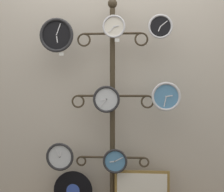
{
  "coord_description": "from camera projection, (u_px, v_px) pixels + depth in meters",
  "views": [
    {
      "loc": [
        0.21,
        -2.35,
        1.17
      ],
      "look_at": [
        0.0,
        0.36,
        1.08
      ],
      "focal_mm": 50.0,
      "sensor_mm": 36.0,
      "label": 1
    }
  ],
  "objects": [
    {
      "name": "clock_middle_center",
      "position": [
        106.0,
        99.0,
        2.68
      ],
      "size": [
        0.23,
        0.04,
        0.23
      ],
      "color": "silver"
    },
    {
      "name": "clock_top_left",
      "position": [
        57.0,
        35.0,
        2.69
      ],
      "size": [
        0.3,
        0.04,
        0.3
      ],
      "color": "black"
    },
    {
      "name": "clock_top_center",
      "position": [
        114.0,
        27.0,
        2.66
      ],
      "size": [
        0.2,
        0.04,
        0.2
      ],
      "color": "silver"
    },
    {
      "name": "picture_frame",
      "position": [
        142.0,
        192.0,
        2.73
      ],
      "size": [
        0.48,
        0.02,
        0.37
      ],
      "color": "olive",
      "rests_on": "low_shelf"
    },
    {
      "name": "clock_bottom_center",
      "position": [
        115.0,
        161.0,
        2.69
      ],
      "size": [
        0.21,
        0.04,
        0.21
      ],
      "color": "#4C84B2"
    },
    {
      "name": "clock_middle_right",
      "position": [
        166.0,
        97.0,
        2.62
      ],
      "size": [
        0.25,
        0.04,
        0.25
      ],
      "color": "#4C84B2"
    },
    {
      "name": "shop_wall",
      "position": [
        114.0,
        62.0,
        2.92
      ],
      "size": [
        4.4,
        0.04,
        2.8
      ],
      "color": "#BCB2A3",
      "rests_on": "ground_plane"
    },
    {
      "name": "clock_bottom_left",
      "position": [
        60.0,
        157.0,
        2.73
      ],
      "size": [
        0.25,
        0.04,
        0.25
      ],
      "color": "silver"
    },
    {
      "name": "price_tag_mid",
      "position": [
        117.0,
        40.0,
        2.65
      ],
      "size": [
        0.04,
        0.0,
        0.03
      ],
      "color": "white"
    },
    {
      "name": "vinyl_record",
      "position": [
        73.0,
        191.0,
        2.79
      ],
      "size": [
        0.35,
        0.01,
        0.35
      ],
      "color": "black",
      "rests_on": "low_shelf"
    },
    {
      "name": "display_stand",
      "position": [
        112.0,
        137.0,
        2.78
      ],
      "size": [
        0.74,
        0.4,
        1.94
      ],
      "color": "#382D1E",
      "rests_on": "ground_plane"
    },
    {
      "name": "price_tag_upper",
      "position": [
        61.0,
        54.0,
        2.69
      ],
      "size": [
        0.04,
        0.0,
        0.03
      ],
      "color": "white"
    },
    {
      "name": "clock_top_right",
      "position": [
        160.0,
        27.0,
        2.61
      ],
      "size": [
        0.21,
        0.04,
        0.21
      ],
      "color": "black"
    }
  ]
}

